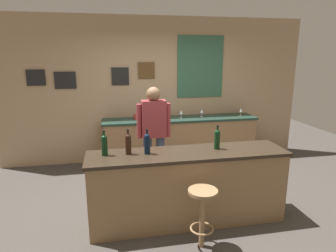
{
  "coord_description": "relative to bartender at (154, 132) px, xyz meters",
  "views": [
    {
      "loc": [
        -0.91,
        -3.69,
        2.07
      ],
      "look_at": [
        -0.08,
        0.45,
        1.05
      ],
      "focal_mm": 31.34,
      "sensor_mm": 36.0,
      "label": 1
    }
  ],
  "objects": [
    {
      "name": "bar_counter",
      "position": [
        0.28,
        -0.99,
        -0.47
      ],
      "size": [
        2.46,
        0.6,
        0.92
      ],
      "color": "olive",
      "rests_on": "ground_plane"
    },
    {
      "name": "wine_glass_b",
      "position": [
        1.11,
        1.11,
        0.07
      ],
      "size": [
        0.07,
        0.07,
        0.16
      ],
      "color": "silver",
      "rests_on": "side_counter"
    },
    {
      "name": "side_counter",
      "position": [
        0.68,
        1.06,
        -0.48
      ],
      "size": [
        2.97,
        0.56,
        0.9
      ],
      "color": "olive",
      "rests_on": "ground_plane"
    },
    {
      "name": "bar_stool",
      "position": [
        0.29,
        -1.55,
        -0.48
      ],
      "size": [
        0.32,
        0.32,
        0.68
      ],
      "color": "olive",
      "rests_on": "ground_plane"
    },
    {
      "name": "bartender",
      "position": [
        0.0,
        0.0,
        0.0
      ],
      "size": [
        0.52,
        0.21,
        1.62
      ],
      "color": "#384766",
      "rests_on": "ground_plane"
    },
    {
      "name": "coffee_mug",
      "position": [
        -0.18,
        1.1,
        0.01
      ],
      "size": [
        0.12,
        0.08,
        0.09
      ],
      "color": "#B2332D",
      "rests_on": "side_counter"
    },
    {
      "name": "wine_bottle_b",
      "position": [
        -0.45,
        -0.92,
        0.12
      ],
      "size": [
        0.07,
        0.07,
        0.31
      ],
      "color": "black",
      "rests_on": "bar_counter"
    },
    {
      "name": "wine_glass_a",
      "position": [
        0.69,
        1.07,
        0.07
      ],
      "size": [
        0.07,
        0.07,
        0.16
      ],
      "color": "silver",
      "rests_on": "side_counter"
    },
    {
      "name": "wine_bottle_c",
      "position": [
        -0.22,
        -0.95,
        0.12
      ],
      "size": [
        0.07,
        0.07,
        0.31
      ],
      "color": "black",
      "rests_on": "bar_counter"
    },
    {
      "name": "wine_glass_c",
      "position": [
        1.91,
        1.06,
        0.07
      ],
      "size": [
        0.07,
        0.07,
        0.16
      ],
      "color": "silver",
      "rests_on": "side_counter"
    },
    {
      "name": "ground_plane",
      "position": [
        0.28,
        -0.59,
        -0.94
      ],
      "size": [
        10.0,
        10.0,
        0.0
      ],
      "primitive_type": "plane",
      "color": "#423D38"
    },
    {
      "name": "wine_bottle_d",
      "position": [
        0.66,
        -0.94,
        0.12
      ],
      "size": [
        0.07,
        0.07,
        0.31
      ],
      "color": "black",
      "rests_on": "bar_counter"
    },
    {
      "name": "back_wall",
      "position": [
        0.28,
        1.44,
        0.48
      ],
      "size": [
        6.0,
        0.09,
        2.8
      ],
      "color": "tan",
      "rests_on": "ground_plane"
    },
    {
      "name": "wine_bottle_a",
      "position": [
        -0.72,
        -0.91,
        0.12
      ],
      "size": [
        0.07,
        0.07,
        0.31
      ],
      "color": "black",
      "rests_on": "bar_counter"
    }
  ]
}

